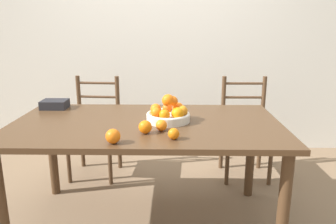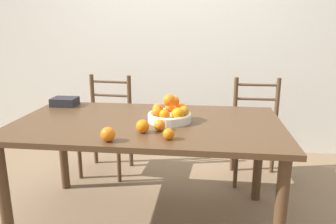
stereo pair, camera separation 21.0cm
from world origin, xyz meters
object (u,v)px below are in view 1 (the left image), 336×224
object	(u,v)px
orange_loose_3	(145,127)
chair_left	(95,128)
orange_loose_1	(161,125)
fruit_bowl	(169,113)
chair_right	(245,129)
orange_loose_0	(174,134)
orange_loose_2	(113,136)
book_stack	(55,104)

from	to	relation	value
orange_loose_3	chair_left	world-z (taller)	chair_left
chair_left	orange_loose_1	bearing A→B (deg)	-52.39
fruit_bowl	chair_left	world-z (taller)	fruit_bowl
orange_loose_3	chair_right	xyz separation A→B (m)	(0.83, 1.06, -0.35)
orange_loose_0	chair_left	xyz separation A→B (m)	(-0.74, 1.16, -0.34)
orange_loose_0	orange_loose_2	distance (m)	0.34
orange_loose_0	chair_left	bearing A→B (deg)	122.43
orange_loose_3	orange_loose_0	bearing A→B (deg)	-31.17
chair_right	chair_left	bearing A→B (deg)	179.57
chair_left	chair_right	distance (m)	1.40
orange_loose_3	book_stack	world-z (taller)	orange_loose_3
orange_loose_0	book_stack	size ratio (longest dim) A/B	0.34
orange_loose_2	chair_right	world-z (taller)	chair_right
orange_loose_3	chair_right	bearing A→B (deg)	51.68
orange_loose_2	chair_right	size ratio (longest dim) A/B	0.09
chair_left	orange_loose_3	bearing A→B (deg)	-57.58
chair_right	book_stack	size ratio (longest dim) A/B	4.77
chair_right	orange_loose_3	bearing A→B (deg)	-128.76
orange_loose_2	chair_right	distance (m)	1.62
orange_loose_1	orange_loose_2	bearing A→B (deg)	-138.44
orange_loose_1	orange_loose_3	xyz separation A→B (m)	(-0.09, -0.05, 0.00)
orange_loose_0	book_stack	xyz separation A→B (m)	(-0.93, 0.70, -0.00)
orange_loose_2	book_stack	bearing A→B (deg)	127.57
fruit_bowl	chair_right	size ratio (longest dim) A/B	0.32
orange_loose_0	orange_loose_1	xyz separation A→B (m)	(-0.07, 0.16, 0.00)
orange_loose_2	orange_loose_3	bearing A→B (deg)	47.15
orange_loose_3	book_stack	bearing A→B (deg)	141.57
orange_loose_0	chair_left	world-z (taller)	chair_left
chair_right	book_stack	world-z (taller)	chair_right
fruit_bowl	orange_loose_2	size ratio (longest dim) A/B	3.56
chair_right	book_stack	bearing A→B (deg)	-164.47
orange_loose_3	chair_left	bearing A→B (deg)	118.22
orange_loose_2	chair_right	bearing A→B (deg)	51.00
fruit_bowl	book_stack	distance (m)	0.96
orange_loose_2	chair_left	size ratio (longest dim) A/B	0.09
chair_right	orange_loose_2	bearing A→B (deg)	-129.44
chair_left	orange_loose_2	bearing A→B (deg)	-67.55
orange_loose_1	chair_right	size ratio (longest dim) A/B	0.08
orange_loose_3	chair_left	size ratio (longest dim) A/B	0.09
chair_left	chair_right	bearing A→B (deg)	4.21
orange_loose_2	orange_loose_1	bearing A→B (deg)	41.56
orange_loose_3	chair_right	world-z (taller)	chair_right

